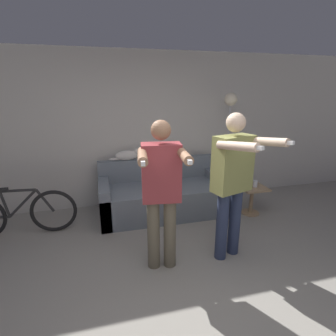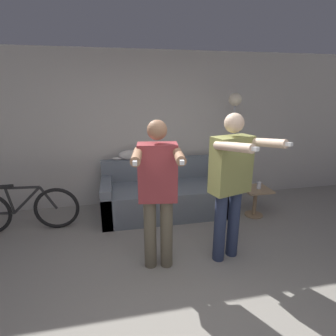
# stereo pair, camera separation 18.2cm
# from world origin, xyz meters

# --- Properties ---
(ground_plane) EXTENTS (16.00, 16.00, 0.00)m
(ground_plane) POSITION_xyz_m (0.00, 0.00, 0.00)
(ground_plane) COLOR gray
(wall_back) EXTENTS (10.00, 0.05, 2.60)m
(wall_back) POSITION_xyz_m (0.00, 2.69, 1.30)
(wall_back) COLOR beige
(wall_back) RESTS_ON ground_plane
(couch) EXTENTS (2.02, 0.90, 0.85)m
(couch) POSITION_xyz_m (0.20, 2.13, 0.29)
(couch) COLOR slate
(couch) RESTS_ON ground_plane
(person_left) EXTENTS (0.55, 0.72, 1.69)m
(person_left) POSITION_xyz_m (-0.14, 0.75, 0.97)
(person_left) COLOR #6B604C
(person_left) RESTS_ON ground_plane
(person_right) EXTENTS (0.65, 0.78, 1.75)m
(person_right) POSITION_xyz_m (0.70, 0.75, 1.02)
(person_right) COLOR #2D3856
(person_right) RESTS_ON ground_plane
(cat) EXTENTS (0.51, 0.12, 0.18)m
(cat) POSITION_xyz_m (-0.32, 2.48, 0.94)
(cat) COLOR silver
(cat) RESTS_ON couch
(floor_lamp) EXTENTS (0.29, 0.29, 1.93)m
(floor_lamp) POSITION_xyz_m (1.37, 2.22, 1.48)
(floor_lamp) COLOR #B2B2B7
(floor_lamp) RESTS_ON ground_plane
(side_table) EXTENTS (0.42, 0.42, 0.47)m
(side_table) POSITION_xyz_m (1.60, 1.72, 0.34)
(side_table) COLOR #A38460
(side_table) RESTS_ON ground_plane
(cup) EXTENTS (0.07, 0.07, 0.11)m
(cup) POSITION_xyz_m (1.63, 1.70, 0.53)
(cup) COLOR silver
(cup) RESTS_ON side_table
(bicycle) EXTENTS (1.55, 0.07, 0.72)m
(bicycle) POSITION_xyz_m (-1.91, 1.92, 0.33)
(bicycle) COLOR black
(bicycle) RESTS_ON ground_plane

